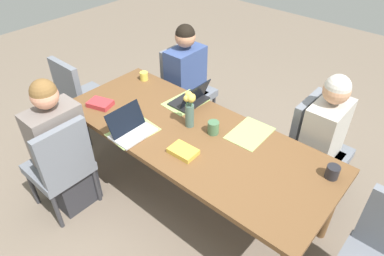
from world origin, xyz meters
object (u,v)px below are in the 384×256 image
(coffee_mug_near_left, at_px, (213,128))
(book_red_cover, at_px, (183,151))
(dining_table, at_px, (192,140))
(chair_head_left_right_near, at_px, (80,94))
(book_blue_cover, at_px, (100,104))
(coffee_mug_centre_left, at_px, (144,76))
(chair_far_left_near, at_px, (314,143))
(coffee_mug_near_right, at_px, (332,172))
(flower_vase, at_px, (190,107))
(laptop_near_left_far, at_px, (131,129))
(person_far_left_mid, at_px, (186,86))
(person_near_left_far, at_px, (62,153))
(person_far_left_near, at_px, (320,148))
(chair_far_left_mid, at_px, (184,84))
(laptop_far_left_mid, at_px, (191,99))
(chair_near_left_far, at_px, (61,164))

(coffee_mug_near_left, xyz_separation_m, book_red_cover, (-0.01, -0.33, -0.03))
(dining_table, relative_size, chair_head_left_right_near, 2.50)
(dining_table, xyz_separation_m, book_blue_cover, (-0.85, -0.23, 0.09))
(coffee_mug_centre_left, bearing_deg, book_red_cover, -28.43)
(coffee_mug_centre_left, bearing_deg, chair_far_left_near, 16.35)
(coffee_mug_near_right, height_order, coffee_mug_centre_left, coffee_mug_near_right)
(flower_vase, distance_m, laptop_near_left_far, 0.48)
(person_far_left_mid, bearing_deg, book_red_cover, -48.78)
(person_near_left_far, bearing_deg, person_far_left_near, 42.94)
(laptop_near_left_far, bearing_deg, chair_far_left_mid, 112.38)
(book_blue_cover, bearing_deg, laptop_near_left_far, -27.02)
(coffee_mug_near_left, distance_m, coffee_mug_centre_left, 1.04)
(person_near_left_far, bearing_deg, laptop_far_left_mid, 63.88)
(chair_far_left_near, relative_size, laptop_near_left_far, 2.81)
(dining_table, bearing_deg, coffee_mug_near_right, 14.13)
(chair_near_left_far, height_order, book_blue_cover, chair_near_left_far)
(laptop_far_left_mid, relative_size, coffee_mug_near_left, 3.09)
(chair_far_left_near, relative_size, chair_near_left_far, 1.00)
(chair_far_left_near, height_order, chair_far_left_mid, same)
(person_far_left_near, height_order, chair_near_left_far, person_far_left_near)
(chair_far_left_near, relative_size, chair_head_left_right_near, 1.00)
(coffee_mug_near_left, bearing_deg, flower_vase, -166.41)
(person_far_left_near, bearing_deg, chair_near_left_far, -134.46)
(chair_head_left_right_near, relative_size, coffee_mug_near_left, 8.70)
(book_red_cover, bearing_deg, laptop_near_left_far, -170.54)
(chair_far_left_near, height_order, laptop_far_left_mid, laptop_far_left_mid)
(chair_far_left_near, distance_m, laptop_near_left_far, 1.53)
(flower_vase, relative_size, laptop_near_left_far, 0.97)
(coffee_mug_near_right, distance_m, book_blue_cover, 1.91)
(person_far_left_mid, xyz_separation_m, laptop_near_left_far, (0.38, -1.05, 0.24))
(coffee_mug_near_right, distance_m, book_red_cover, 1.01)
(chair_head_left_right_near, relative_size, book_red_cover, 4.50)
(dining_table, distance_m, book_red_cover, 0.26)
(coffee_mug_centre_left, xyz_separation_m, book_blue_cover, (0.05, -0.56, -0.02))
(dining_table, height_order, person_near_left_far, person_near_left_far)
(person_far_left_mid, relative_size, chair_near_left_far, 1.33)
(dining_table, xyz_separation_m, person_far_left_near, (0.75, 0.73, -0.12))
(person_far_left_near, relative_size, chair_head_left_right_near, 1.33)
(chair_head_left_right_near, bearing_deg, chair_far_left_mid, 52.22)
(book_red_cover, bearing_deg, coffee_mug_near_left, 85.29)
(chair_near_left_far, distance_m, book_blue_cover, 0.60)
(person_far_left_mid, xyz_separation_m, coffee_mug_centre_left, (-0.17, -0.41, 0.23))
(laptop_far_left_mid, xyz_separation_m, coffee_mug_near_right, (1.29, -0.06, 0.00))
(chair_far_left_mid, xyz_separation_m, book_red_cover, (0.91, -1.02, 0.24))
(person_near_left_far, bearing_deg, coffee_mug_centre_left, 96.62)
(chair_near_left_far, distance_m, person_near_left_far, 0.10)
(coffee_mug_centre_left, bearing_deg, dining_table, -19.98)
(person_far_left_mid, distance_m, chair_near_left_far, 1.50)
(coffee_mug_near_right, bearing_deg, book_blue_cover, -165.35)
(book_red_cover, bearing_deg, coffee_mug_near_right, 25.44)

